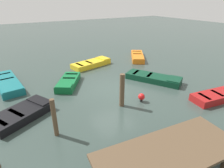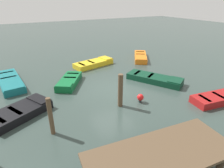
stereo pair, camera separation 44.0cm
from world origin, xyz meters
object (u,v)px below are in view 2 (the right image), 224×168
(rowboat_yellow, at_px, (94,63))
(rowboat_red, at_px, (222,97))
(rowboat_teal, at_px, (10,81))
(marker_buoy, at_px, (140,98))
(mooring_piling_near_left, at_px, (51,116))
(mooring_piling_center, at_px, (120,91))
(rowboat_dark_green, at_px, (155,79))
(rowboat_orange, at_px, (141,57))
(rowboat_black, at_px, (20,111))
(rowboat_green, at_px, (69,81))
(dock_segment, at_px, (161,155))

(rowboat_yellow, relative_size, rowboat_red, 0.98)
(rowboat_teal, relative_size, marker_buoy, 8.51)
(mooring_piling_near_left, bearing_deg, mooring_piling_center, -171.04)
(rowboat_dark_green, xyz_separation_m, rowboat_orange, (-2.28, -4.70, 0.00))
(rowboat_dark_green, bearing_deg, rowboat_red, -8.00)
(rowboat_orange, height_order, mooring_piling_near_left, mooring_piling_near_left)
(rowboat_orange, relative_size, rowboat_black, 1.09)
(rowboat_teal, height_order, rowboat_yellow, same)
(rowboat_dark_green, relative_size, mooring_piling_near_left, 2.24)
(marker_buoy, bearing_deg, mooring_piling_center, -9.67)
(rowboat_dark_green, xyz_separation_m, rowboat_red, (-1.51, 3.78, 0.00))
(marker_buoy, bearing_deg, rowboat_dark_green, -144.61)
(rowboat_black, height_order, rowboat_red, same)
(rowboat_teal, relative_size, rowboat_red, 1.15)
(rowboat_yellow, bearing_deg, mooring_piling_center, -114.05)
(rowboat_green, height_order, mooring_piling_near_left, mooring_piling_near_left)
(dock_segment, relative_size, rowboat_dark_green, 1.28)
(mooring_piling_center, bearing_deg, rowboat_dark_green, -156.52)
(dock_segment, xyz_separation_m, rowboat_red, (-6.25, -2.04, -0.62))
(dock_segment, height_order, rowboat_orange, dock_segment)
(mooring_piling_center, bearing_deg, rowboat_yellow, -101.74)
(rowboat_dark_green, distance_m, rowboat_green, 5.68)
(marker_buoy, bearing_deg, rowboat_orange, -126.46)
(rowboat_black, xyz_separation_m, mooring_piling_center, (-4.64, 1.51, 0.67))
(dock_segment, distance_m, rowboat_black, 6.78)
(mooring_piling_center, bearing_deg, rowboat_green, -68.60)
(mooring_piling_near_left, bearing_deg, marker_buoy, -175.53)
(rowboat_orange, relative_size, rowboat_green, 1.19)
(dock_segment, relative_size, rowboat_yellow, 1.38)
(marker_buoy, bearing_deg, rowboat_black, -16.41)
(rowboat_yellow, bearing_deg, rowboat_teal, 175.46)
(dock_segment, relative_size, rowboat_red, 1.35)
(rowboat_yellow, xyz_separation_m, rowboat_black, (6.01, 5.09, 0.00))
(rowboat_red, distance_m, mooring_piling_near_left, 8.92)
(rowboat_orange, height_order, rowboat_red, same)
(rowboat_orange, xyz_separation_m, marker_buoy, (4.79, 6.48, 0.07))
(rowboat_teal, relative_size, rowboat_orange, 1.21)
(rowboat_dark_green, bearing_deg, rowboat_green, -144.05)
(rowboat_red, height_order, mooring_piling_center, mooring_piling_center)
(rowboat_yellow, xyz_separation_m, rowboat_green, (2.91, 2.69, 0.00))
(rowboat_dark_green, xyz_separation_m, rowboat_teal, (8.58, -4.16, -0.00))
(rowboat_orange, bearing_deg, rowboat_dark_green, 8.12)
(rowboat_yellow, relative_size, mooring_piling_near_left, 2.09)
(rowboat_red, height_order, marker_buoy, marker_buoy)
(rowboat_orange, xyz_separation_m, mooring_piling_near_left, (9.51, 6.85, 0.62))
(mooring_piling_near_left, bearing_deg, rowboat_green, -114.56)
(mooring_piling_center, bearing_deg, marker_buoy, 170.33)
(dock_segment, xyz_separation_m, rowboat_yellow, (-2.46, -10.83, -0.62))
(dock_segment, distance_m, rowboat_teal, 10.70)
(rowboat_green, height_order, marker_buoy, marker_buoy)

